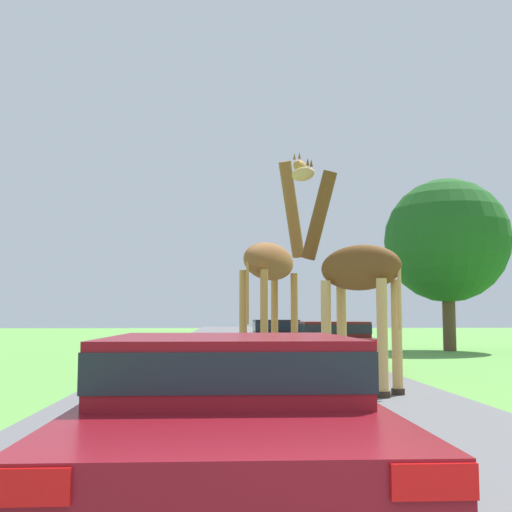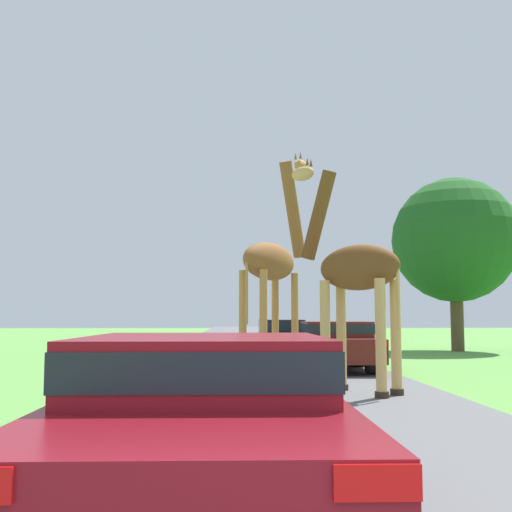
{
  "view_description": "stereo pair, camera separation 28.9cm",
  "coord_description": "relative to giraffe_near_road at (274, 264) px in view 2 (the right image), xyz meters",
  "views": [
    {
      "loc": [
        -0.77,
        -1.04,
        1.49
      ],
      "look_at": [
        -0.07,
        12.73,
        2.78
      ],
      "focal_mm": 45.0,
      "sensor_mm": 36.0,
      "label": 1
    },
    {
      "loc": [
        -0.48,
        -1.05,
        1.49
      ],
      "look_at": [
        -0.07,
        12.73,
        2.78
      ],
      "focal_mm": 45.0,
      "sensor_mm": 36.0,
      "label": 2
    }
  ],
  "objects": [
    {
      "name": "road",
      "position": [
        -0.32,
        17.12,
        -2.62
      ],
      "size": [
        7.33,
        120.0,
        0.0
      ],
      "color": "#5B5B5E",
      "rests_on": "ground"
    },
    {
      "name": "giraffe_near_road",
      "position": [
        0.0,
        0.0,
        0.0
      ],
      "size": [
        1.87,
        2.58,
        5.38
      ],
      "rotation": [
        0.0,
        0.0,
        -0.57
      ],
      "color": "#B77F3D",
      "rests_on": "ground"
    },
    {
      "name": "giraffe_companion",
      "position": [
        1.49,
        -1.43,
        -0.36
      ],
      "size": [
        2.16,
        2.02,
        4.8
      ],
      "rotation": [
        0.0,
        0.0,
        0.84
      ],
      "color": "tan",
      "rests_on": "ground"
    },
    {
      "name": "car_lead_maroon",
      "position": [
        -1.05,
        -8.95,
        -1.89
      ],
      "size": [
        1.99,
        4.68,
        1.34
      ],
      "color": "maroon",
      "rests_on": "ground"
    },
    {
      "name": "car_queue_right",
      "position": [
        1.95,
        3.88,
        -1.9
      ],
      "size": [
        1.98,
        4.04,
        1.34
      ],
      "color": "#561914",
      "rests_on": "ground"
    },
    {
      "name": "car_queue_left",
      "position": [
        0.8,
        9.38,
        -1.89
      ],
      "size": [
        1.73,
        4.65,
        1.36
      ],
      "color": "black",
      "rests_on": "ground"
    },
    {
      "name": "tree_left_edge",
      "position": [
        8.64,
        13.39,
        2.13
      ],
      "size": [
        5.39,
        5.39,
        7.48
      ],
      "color": "brown",
      "rests_on": "ground"
    }
  ]
}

